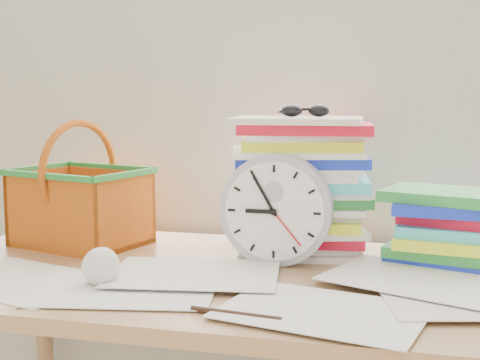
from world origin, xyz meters
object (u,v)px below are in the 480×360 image
(clock, at_px, (276,210))
(book_stack, at_px, (452,229))
(basket, at_px, (80,184))
(paper_stack, at_px, (299,185))
(desk, at_px, (248,309))

(clock, bearing_deg, book_stack, 11.95)
(basket, bearing_deg, book_stack, 16.33)
(clock, xyz_separation_m, book_stack, (0.36, 0.08, -0.04))
(clock, bearing_deg, basket, 171.44)
(paper_stack, distance_m, clock, 0.14)
(paper_stack, xyz_separation_m, book_stack, (0.34, -0.06, -0.07))
(desk, bearing_deg, clock, 64.14)
(paper_stack, relative_size, basket, 1.07)
(clock, xyz_separation_m, basket, (-0.50, 0.07, 0.03))
(desk, xyz_separation_m, basket, (-0.45, 0.16, 0.22))
(desk, relative_size, clock, 5.86)
(desk, relative_size, book_stack, 5.16)
(clock, relative_size, book_stack, 0.88)
(desk, distance_m, paper_stack, 0.33)
(paper_stack, bearing_deg, desk, -107.60)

